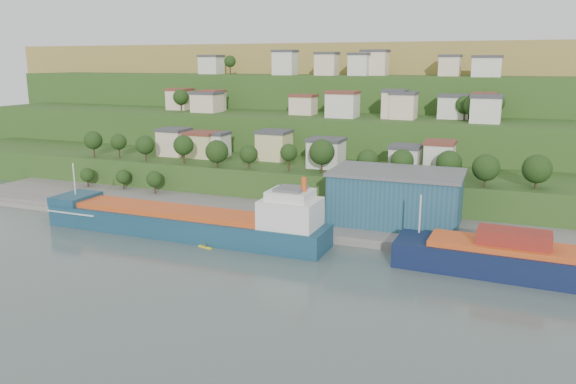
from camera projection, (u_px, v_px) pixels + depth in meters
The scene contains 10 objects.
ground at pixel (204, 251), 121.85m from camera, with size 500.00×500.00×0.00m, color #455451.
quay at pixel (330, 227), 140.02m from camera, with size 220.00×26.00×4.00m, color slate.
pebble_beach at pixel (75, 205), 161.52m from camera, with size 40.00×18.00×2.40m, color slate.
hillside at pixel (377, 146), 274.57m from camera, with size 360.00×211.06×96.00m.
cargo_ship_near at pixel (191, 224), 131.82m from camera, with size 71.25×11.71×18.30m.
warehouse at pixel (396, 197), 135.27m from camera, with size 31.22×19.37×12.80m.
caravan at pixel (81, 196), 161.52m from camera, with size 5.32×2.22×2.48m, color silver.
dinghy at pixel (105, 203), 157.13m from camera, with size 4.35×1.63×0.87m, color silver.
kayak_orange at pixel (212, 245), 125.11m from camera, with size 2.89×0.68×0.72m.
kayak_yellow at pixel (205, 247), 124.08m from camera, with size 3.67×1.45×0.90m.
Camera 1 is at (59.73, -100.87, 40.09)m, focal length 35.00 mm.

